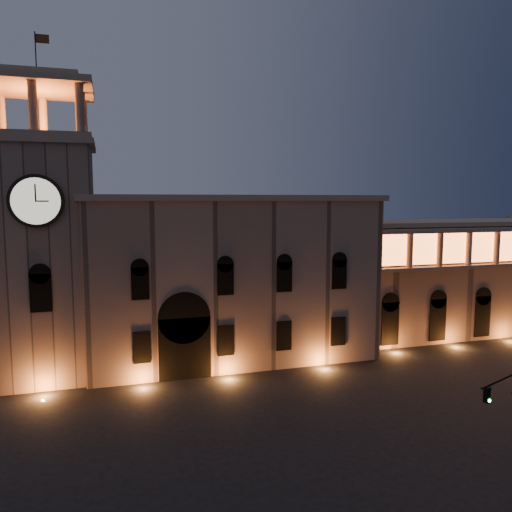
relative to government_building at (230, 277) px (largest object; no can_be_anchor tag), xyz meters
name	(u,v)px	position (x,y,z in m)	size (l,w,h in m)	color
ground	(334,446)	(2.08, -21.93, -8.77)	(160.00, 160.00, 0.00)	black
government_building	(230,277)	(0.00, 0.00, 0.00)	(30.80, 12.80, 17.60)	#7F6253
clock_tower	(45,248)	(-18.42, -0.95, 3.73)	(9.80, 9.80, 32.40)	#7F6253
colonnade_wing	(477,274)	(34.08, 1.99, -1.44)	(40.60, 11.50, 14.50)	#7A5D4E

